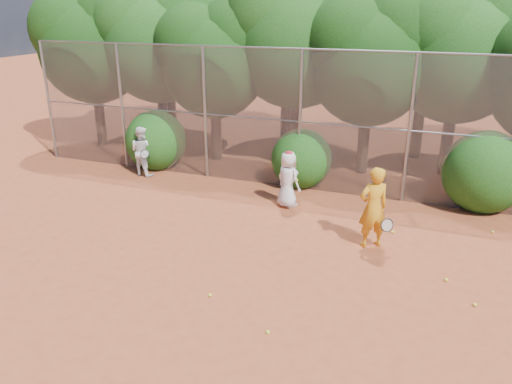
% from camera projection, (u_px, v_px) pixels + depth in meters
% --- Properties ---
extents(ground, '(80.00, 80.00, 0.00)m').
position_uv_depth(ground, '(258.00, 298.00, 9.30)').
color(ground, '#943F21').
rests_on(ground, ground).
extents(fence_back, '(20.05, 0.09, 4.03)m').
position_uv_depth(fence_back, '(330.00, 122.00, 13.85)').
color(fence_back, gray).
rests_on(fence_back, ground).
extents(tree_0, '(4.38, 3.81, 6.00)m').
position_uv_depth(tree_0, '(93.00, 39.00, 18.08)').
color(tree_0, black).
rests_on(tree_0, ground).
extents(tree_1, '(4.64, 4.03, 6.35)m').
position_uv_depth(tree_1, '(160.00, 33.00, 17.60)').
color(tree_1, black).
rests_on(tree_1, ground).
extents(tree_2, '(3.99, 3.47, 5.47)m').
position_uv_depth(tree_2, '(216.00, 54.00, 16.36)').
color(tree_2, black).
rests_on(tree_2, ground).
extents(tree_3, '(4.89, 4.26, 6.70)m').
position_uv_depth(tree_3, '(299.00, 28.00, 16.11)').
color(tree_3, black).
rests_on(tree_3, ground).
extents(tree_4, '(4.19, 3.64, 5.73)m').
position_uv_depth(tree_4, '(372.00, 53.00, 14.98)').
color(tree_4, black).
rests_on(tree_4, ground).
extents(tree_5, '(4.51, 3.92, 6.17)m').
position_uv_depth(tree_5, '(463.00, 43.00, 14.74)').
color(tree_5, black).
rests_on(tree_5, ground).
extents(tree_9, '(4.83, 4.20, 6.62)m').
position_uv_depth(tree_9, '(168.00, 25.00, 19.88)').
color(tree_9, black).
rests_on(tree_9, ground).
extents(tree_10, '(5.15, 4.48, 7.06)m').
position_uv_depth(tree_10, '(290.00, 19.00, 18.29)').
color(tree_10, black).
rests_on(tree_10, ground).
extents(tree_11, '(4.64, 4.03, 6.35)m').
position_uv_depth(tree_11, '(431.00, 35.00, 16.43)').
color(tree_11, black).
rests_on(tree_11, ground).
extents(bush_0, '(2.00, 2.00, 2.00)m').
position_uv_depth(bush_0, '(156.00, 138.00, 16.45)').
color(bush_0, '#154611').
rests_on(bush_0, ground).
extents(bush_1, '(1.80, 1.80, 1.80)m').
position_uv_depth(bush_1, '(302.00, 156.00, 14.82)').
color(bush_1, '#154611').
rests_on(bush_1, ground).
extents(bush_2, '(2.20, 2.20, 2.20)m').
position_uv_depth(bush_2, '(485.00, 168.00, 13.08)').
color(bush_2, '#154611').
rests_on(bush_2, ground).
extents(player_yellow, '(0.91, 0.75, 1.87)m').
position_uv_depth(player_yellow, '(373.00, 208.00, 10.99)').
color(player_yellow, orange).
rests_on(player_yellow, ground).
extents(player_teen, '(0.89, 0.78, 1.55)m').
position_uv_depth(player_teen, '(288.00, 179.00, 13.25)').
color(player_teen, silver).
rests_on(player_teen, ground).
extents(player_white, '(0.88, 0.75, 1.57)m').
position_uv_depth(player_white, '(142.00, 151.00, 15.73)').
color(player_white, white).
rests_on(player_white, ground).
extents(ball_0, '(0.07, 0.07, 0.07)m').
position_uv_depth(ball_0, '(475.00, 305.00, 9.04)').
color(ball_0, '#DAEC2B').
rests_on(ball_0, ground).
extents(ball_1, '(0.07, 0.07, 0.07)m').
position_uv_depth(ball_1, '(393.00, 232.00, 11.92)').
color(ball_1, '#DAEC2B').
rests_on(ball_1, ground).
extents(ball_2, '(0.07, 0.07, 0.07)m').
position_uv_depth(ball_2, '(268.00, 332.00, 8.28)').
color(ball_2, '#DAEC2B').
rests_on(ball_2, ground).
extents(ball_3, '(0.07, 0.07, 0.07)m').
position_uv_depth(ball_3, '(446.00, 280.00, 9.85)').
color(ball_3, '#DAEC2B').
rests_on(ball_3, ground).
extents(ball_4, '(0.07, 0.07, 0.07)m').
position_uv_depth(ball_4, '(210.00, 295.00, 9.34)').
color(ball_4, '#DAEC2B').
rests_on(ball_4, ground).
extents(ball_5, '(0.07, 0.07, 0.07)m').
position_uv_depth(ball_5, '(493.00, 232.00, 11.92)').
color(ball_5, '#DAEC2B').
rests_on(ball_5, ground).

